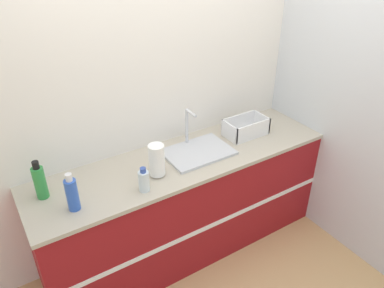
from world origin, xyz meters
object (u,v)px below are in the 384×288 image
at_px(paper_towel_roll, 157,160).
at_px(bottle_blue, 72,194).
at_px(dish_rack, 246,129).
at_px(bottle_green, 40,182).
at_px(bottle_clear, 144,181).
at_px(sink, 197,150).

bearing_deg(paper_towel_roll, bottle_blue, -175.65).
bearing_deg(paper_towel_roll, dish_rack, 8.03).
xyz_separation_m(dish_rack, bottle_green, (-1.61, 0.05, 0.06)).
bearing_deg(bottle_blue, bottle_clear, -7.92).
bearing_deg(sink, bottle_clear, -159.42).
distance_m(dish_rack, bottle_clear, 1.06).
bearing_deg(bottle_clear, bottle_green, 153.80).
bearing_deg(bottle_clear, sink, 20.58).
xyz_separation_m(bottle_green, bottle_clear, (0.58, -0.28, -0.04)).
distance_m(paper_towel_roll, dish_rack, 0.89).
height_order(bottle_blue, bottle_green, bottle_green).
bearing_deg(bottle_clear, bottle_blue, 172.08).
distance_m(sink, dish_rack, 0.49).
distance_m(paper_towel_roll, bottle_blue, 0.59).
xyz_separation_m(sink, bottle_clear, (-0.54, -0.20, 0.06)).
relative_size(bottle_blue, bottle_green, 0.96).
xyz_separation_m(paper_towel_roll, dish_rack, (0.88, 0.12, -0.07)).
relative_size(paper_towel_roll, bottle_green, 0.89).
bearing_deg(bottle_clear, paper_towel_roll, 35.00).
relative_size(dish_rack, bottle_clear, 2.00).
relative_size(sink, bottle_clear, 2.89).
height_order(paper_towel_roll, bottle_blue, bottle_blue).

